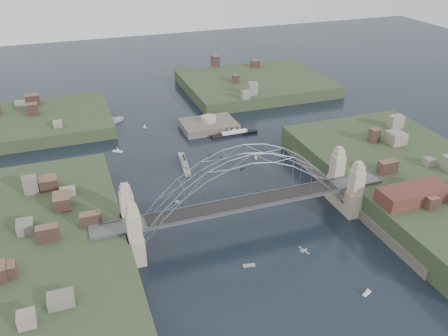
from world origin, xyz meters
TOP-DOWN VIEW (x-y plane):
  - ground at (0.00, 0.00)m, footprint 500.00×500.00m
  - bridge at (0.00, 0.00)m, footprint 84.00×13.80m
  - shore_west at (-57.32, 0.00)m, footprint 50.50×90.00m
  - shore_east at (57.32, 0.00)m, footprint 50.50×90.00m
  - headland_nw at (-55.00, 95.00)m, footprint 60.00×45.00m
  - headland_ne at (50.00, 110.00)m, footprint 70.00×55.00m
  - fort_island at (12.00, 70.00)m, footprint 22.00×16.00m
  - wharf_shed at (44.00, -14.00)m, footprint 20.00×8.00m
  - finger_pier at (39.00, -28.00)m, footprint 4.00×22.00m
  - naval_cruiser_near at (-6.25, 41.87)m, footprint 4.26×16.96m
  - naval_cruiser_far at (-27.29, 87.14)m, footprint 15.18×12.05m
  - ocean_liner at (19.54, 59.95)m, footprint 19.09×2.73m
  - aeroplane at (5.59, -22.55)m, footprint 2.00×3.50m
  - small_boat_a at (-14.62, 18.86)m, footprint 1.73×2.19m
  - small_boat_b at (11.98, 32.58)m, footprint 1.81×1.44m
  - small_boat_c at (-5.43, -15.57)m, footprint 3.19×1.52m
  - small_boat_d at (19.52, 38.28)m, footprint 1.18×2.10m
  - small_boat_e at (-26.79, 60.83)m, footprint 3.91×3.27m
  - small_boat_f at (4.61, 46.20)m, footprint 1.42×1.34m
  - small_boat_g at (16.61, -33.99)m, footprint 2.63×1.70m
  - small_boat_h at (-12.86, 79.22)m, footprint 2.16×2.00m
  - small_boat_i at (30.40, 15.82)m, footprint 2.12×2.24m

SIDE VIEW (x-z plane):
  - fort_island at x=12.00m, z-range -5.04..4.36m
  - ground at x=0.00m, z-range 0.00..0.00m
  - small_boat_b at x=11.98m, z-range -0.08..0.38m
  - small_boat_c at x=-5.43m, z-range -0.08..0.38m
  - small_boat_f at x=4.61m, z-range -0.08..0.38m
  - small_boat_i at x=30.40m, z-range -0.08..0.38m
  - small_boat_a at x=-14.62m, z-range -0.42..1.00m
  - headland_nw at x=-55.00m, z-range -4.00..5.00m
  - small_boat_e at x=-26.79m, z-range -0.57..1.81m
  - finger_pier at x=39.00m, z-range 0.00..1.40m
  - ocean_liner at x=19.54m, z-range -1.61..3.07m
  - headland_ne at x=50.00m, z-range -4.00..5.50m
  - naval_cruiser_near at x=-6.25m, z-range -1.74..3.30m
  - small_boat_g at x=16.61m, z-range -0.34..2.03m
  - small_boat_h at x=-12.86m, z-range -0.29..2.09m
  - naval_cruiser_far at x=-27.29m, z-range -1.99..3.79m
  - small_boat_d at x=19.52m, z-range -0.25..2.12m
  - shore_west at x=-57.32m, z-range -4.03..7.97m
  - shore_east at x=57.32m, z-range -4.03..7.97m
  - aeroplane at x=5.59m, z-range 6.86..7.38m
  - wharf_shed at x=44.00m, z-range 8.00..12.00m
  - bridge at x=0.00m, z-range 0.02..24.62m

